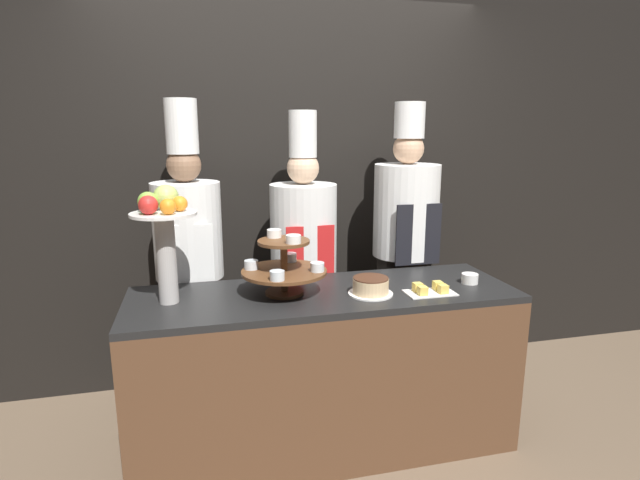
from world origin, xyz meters
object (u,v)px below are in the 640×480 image
Objects in this scene: cake_round at (371,286)px; cake_square_tray at (430,290)px; chef_left at (189,254)px; chef_center_left at (304,254)px; fruit_pedestal at (164,227)px; tiered_stand at (284,265)px; cup_white at (470,278)px; chef_center_right at (405,238)px.

cake_square_tray is (0.30, -0.06, -0.02)m from cake_round.
chef_left reaches higher than cake_round.
fruit_pedestal is at bearing -147.89° from chef_center_left.
cake_round is at bearing -71.20° from chef_center_left.
chef_center_left is at bearing 67.37° from tiered_stand.
fruit_pedestal is 1.35m from cake_square_tray.
tiered_stand is 0.24× the size of chef_center_left.
fruit_pedestal is at bearing 172.47° from cake_round.
tiered_stand is at bearing 166.89° from cake_square_tray.
fruit_pedestal is 2.47× the size of cake_round.
fruit_pedestal reaches higher than cake_square_tray.
fruit_pedestal is 1.61m from cup_white.
chef_left reaches higher than chef_center_left.
tiered_stand is 1.90× the size of cake_round.
tiered_stand is 0.75m from cake_square_tray.
tiered_stand is at bearing -112.63° from chef_center_left.
chef_center_right is at bearing 54.06° from cake_round.
cup_white reaches higher than cake_square_tray.
cake_round is 0.12× the size of chef_left.
chef_center_left is (-0.51, 0.67, 0.05)m from cake_square_tray.
chef_center_left reaches higher than cake_square_tray.
cake_round is at bearing -14.72° from tiered_stand.
tiered_stand is 1.01m from chef_center_right.
chef_center_right is at bearing 103.44° from cup_white.
fruit_pedestal is at bearing 171.70° from cake_square_tray.
cake_round is at bearing -175.27° from cup_white.
chef_center_left is (0.21, 0.51, -0.08)m from tiered_stand.
chef_center_right is (0.45, 0.62, 0.10)m from cake_round.
fruit_pedestal is at bearing -161.24° from chef_center_right.
tiered_stand reaches higher than cake_round.
chef_center_right is (1.34, -0.00, 0.03)m from chef_left.
chef_left reaches higher than fruit_pedestal.
fruit_pedestal reaches higher than cake_round.
fruit_pedestal is 0.30× the size of chef_center_right.
chef_left is at bearing 158.89° from cup_white.
cake_round is at bearing -125.94° from chef_center_right.
cake_round is 0.91× the size of cake_square_tray.
chef_center_left is 0.66m from chef_center_right.
chef_center_right reaches higher than tiered_stand.
cup_white is at bearing 4.73° from cake_round.
chef_center_left reaches higher than cup_white.
fruit_pedestal is 0.31× the size of chef_center_left.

